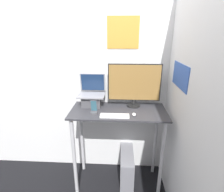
% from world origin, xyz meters
% --- Properties ---
extents(wall_back, '(6.00, 0.06, 2.60)m').
position_xyz_m(wall_back, '(0.00, 0.61, 1.30)').
color(wall_back, silver).
rests_on(wall_back, ground_plane).
extents(wall_side_right, '(0.06, 6.00, 2.60)m').
position_xyz_m(wall_side_right, '(0.65, 0.00, 1.30)').
color(wall_side_right, silver).
rests_on(wall_side_right, ground_plane).
extents(desk, '(1.14, 0.52, 1.08)m').
position_xyz_m(desk, '(0.00, 0.26, 0.85)').
color(desk, '#333338').
rests_on(desk, ground_plane).
extents(laptop, '(0.33, 0.28, 0.39)m').
position_xyz_m(laptop, '(-0.34, 0.40, 1.19)').
color(laptop, '#4C4C51').
rests_on(laptop, desk).
extents(monitor, '(0.64, 0.16, 0.53)m').
position_xyz_m(monitor, '(0.19, 0.40, 1.36)').
color(monitor, black).
rests_on(monitor, desk).
extents(keyboard, '(0.32, 0.11, 0.02)m').
position_xyz_m(keyboard, '(-0.04, 0.09, 1.09)').
color(keyboard, white).
rests_on(keyboard, desk).
extents(mouse, '(0.04, 0.07, 0.03)m').
position_xyz_m(mouse, '(0.18, 0.12, 1.09)').
color(mouse, white).
rests_on(mouse, desk).
extents(cell_phone, '(0.08, 0.08, 0.16)m').
position_xyz_m(cell_phone, '(-0.28, 0.16, 1.12)').
color(cell_phone, '#4C4C51').
rests_on(cell_phone, desk).
extents(computer_tower, '(0.17, 0.51, 0.42)m').
position_xyz_m(computer_tower, '(0.13, 0.32, 0.21)').
color(computer_tower, gray).
rests_on(computer_tower, ground_plane).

